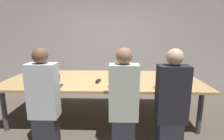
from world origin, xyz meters
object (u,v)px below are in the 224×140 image
bottle_near_left (34,80)px  stapler (98,81)px  laptop_near_left (50,84)px  person_near_midright (124,101)px  laptop_near_midright (119,82)px  person_near_left (44,100)px  person_near_right (171,104)px  bottle_near_midright (135,79)px  laptop_near_right (167,85)px  cup_near_left (33,83)px

bottle_near_left → stapler: size_ratio=1.31×
laptop_near_left → bottle_near_left: laptop_near_left is taller
bottle_near_left → person_near_midright: size_ratio=0.14×
laptop_near_midright → person_near_midright: person_near_midright is taller
bottle_near_left → stapler: (1.04, 0.20, -0.06)m
stapler → person_near_left: bearing=-122.9°
person_near_right → laptop_near_midright: bearing=-35.4°
laptop_near_left → bottle_near_midright: bearing=-171.0°
person_near_right → laptop_near_left: 1.86m
laptop_near_right → person_near_midright: (-0.68, -0.36, -0.14)m
laptop_near_left → laptop_near_midright: 1.12m
laptop_near_left → person_near_midright: size_ratio=0.25×
person_near_midright → cup_near_left: bearing=-16.9°
person_near_left → laptop_near_midright: bearing=-159.0°
laptop_near_left → bottle_near_left: bearing=-20.3°
person_near_right → stapler: bearing=-34.8°
person_near_right → bottle_near_left: (-2.10, 0.54, 0.16)m
person_near_midright → stapler: size_ratio=9.24×
stapler → bottle_near_left: bearing=-155.6°
laptop_near_left → person_near_left: size_ratio=0.25×
cup_near_left → stapler: bearing=12.8°
bottle_near_left → laptop_near_midright: laptop_near_midright is taller
bottle_near_left → person_near_right: bearing=-14.4°
cup_near_left → bottle_near_midright: bearing=5.0°
person_near_right → stapler: 1.30m
laptop_near_midright → bottle_near_midright: bearing=-148.4°
person_near_left → bottle_near_left: person_near_left is taller
person_near_left → cup_near_left: (-0.34, 0.42, 0.12)m
laptop_near_left → bottle_near_left: 0.32m
bottle_near_midright → stapler: (-0.63, 0.09, -0.07)m
cup_near_left → stapler: size_ratio=0.55×
laptop_near_right → stapler: laptop_near_right is taller
person_near_right → bottle_near_left: 2.18m
person_near_left → laptop_near_midright: person_near_left is taller
bottle_near_left → stapler: 1.06m
laptop_near_midright → stapler: (-0.37, 0.25, -0.05)m
bottle_near_left → laptop_near_midright: 1.41m
cup_near_left → laptop_near_midright: size_ratio=0.28×
person_near_right → person_near_left: size_ratio=1.00×
laptop_near_left → laptop_near_midright: laptop_near_midright is taller
person_near_right → laptop_near_left: size_ratio=3.95×
laptop_near_midright → laptop_near_left: bearing=3.1°
laptop_near_left → laptop_near_midright: bearing=-176.9°
person_near_left → person_near_midright: size_ratio=1.00×
stapler → bottle_near_midright: bearing=5.6°
person_near_midright → bottle_near_midright: (0.20, 0.59, 0.17)m
bottle_near_left → bottle_near_midright: size_ratio=0.90×
laptop_near_left → laptop_near_right: bearing=179.4°
bottle_near_left → person_near_midright: person_near_midright is taller
laptop_near_right → bottle_near_left: bearing=-3.4°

